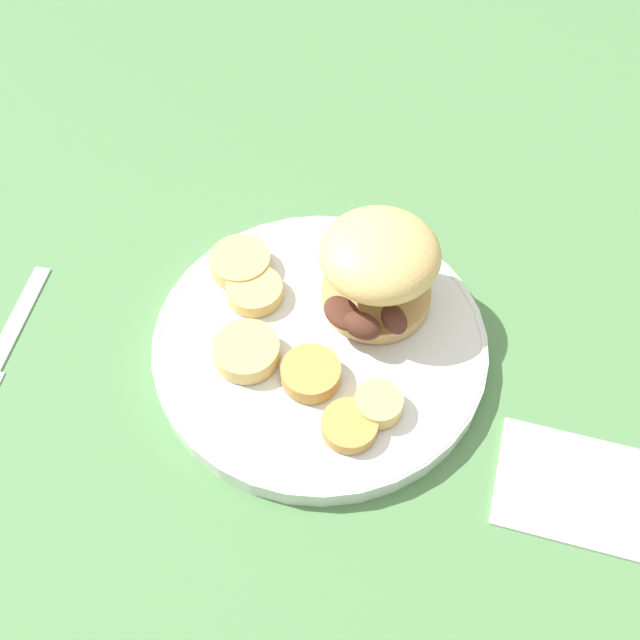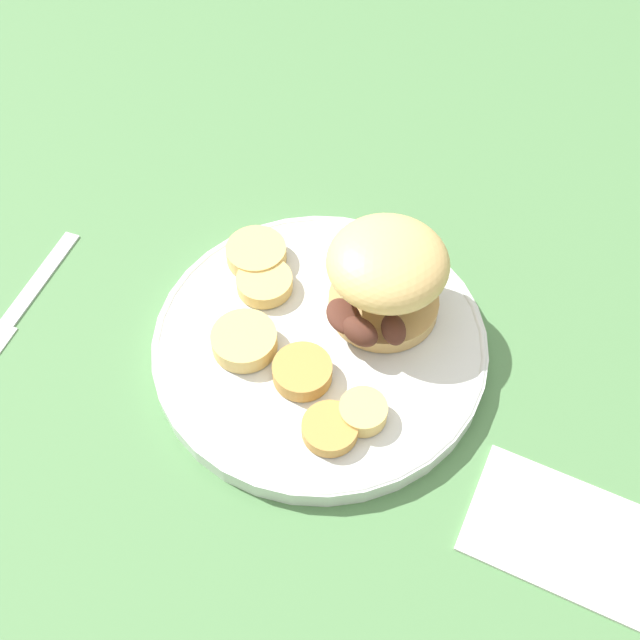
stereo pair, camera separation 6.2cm
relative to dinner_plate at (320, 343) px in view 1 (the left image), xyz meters
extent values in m
plane|color=#4C7A47|center=(0.00, 0.00, -0.01)|extent=(4.00, 4.00, 0.00)
cylinder|color=silver|center=(0.00, 0.00, 0.00)|extent=(0.29, 0.29, 0.02)
torus|color=silver|center=(0.00, 0.00, 0.01)|extent=(0.28, 0.28, 0.01)
cylinder|color=tan|center=(0.04, 0.05, 0.02)|extent=(0.10, 0.10, 0.01)
ellipsoid|color=#4C281E|center=(0.06, 0.01, 0.04)|extent=(0.03, 0.04, 0.02)
ellipsoid|color=#4C281E|center=(0.04, 0.10, 0.03)|extent=(0.05, 0.05, 0.02)
ellipsoid|color=#563323|center=(0.02, 0.07, 0.03)|extent=(0.04, 0.04, 0.02)
ellipsoid|color=#4C281E|center=(0.04, 0.05, 0.04)|extent=(0.04, 0.04, 0.02)
ellipsoid|color=#4C281E|center=(0.02, 0.01, 0.03)|extent=(0.05, 0.05, 0.01)
ellipsoid|color=#4C281E|center=(0.03, 0.00, 0.03)|extent=(0.04, 0.03, 0.02)
ellipsoid|color=#DBB26B|center=(0.04, 0.05, 0.07)|extent=(0.10, 0.10, 0.05)
cylinder|color=#DBB766|center=(-0.08, 0.06, 0.02)|extent=(0.06, 0.06, 0.02)
cylinder|color=#BC8942|center=(0.04, -0.08, 0.02)|extent=(0.04, 0.04, 0.01)
cylinder|color=#DBB766|center=(0.06, -0.06, 0.02)|extent=(0.04, 0.04, 0.02)
cylinder|color=#BC8942|center=(0.00, -0.04, 0.02)|extent=(0.05, 0.05, 0.02)
cylinder|color=#DBB766|center=(-0.06, -0.03, 0.02)|extent=(0.06, 0.06, 0.02)
cylinder|color=#DBB766|center=(-0.06, 0.03, 0.02)|extent=(0.05, 0.05, 0.01)
cube|color=silver|center=(-0.27, -0.01, -0.01)|extent=(0.02, 0.12, 0.00)
cube|color=white|center=(0.23, -0.09, -0.01)|extent=(0.15, 0.11, 0.01)
camera|label=1|loc=(0.06, -0.35, 0.53)|focal=42.00mm
camera|label=2|loc=(0.12, -0.34, 0.53)|focal=42.00mm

